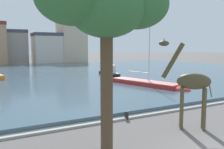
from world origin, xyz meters
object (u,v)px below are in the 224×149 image
object	(u,v)px
giraffe_statue	(191,83)
sailboat_red	(150,85)
shade_tree	(105,6)
mooring_bollard	(127,115)
sailboat_black	(108,73)

from	to	relation	value
giraffe_statue	sailboat_red	distance (m)	12.29
shade_tree	sailboat_red	bearing A→B (deg)	46.31
sailboat_red	mooring_bollard	xyz separation A→B (m)	(-7.66, -7.79, -0.16)
sailboat_red	sailboat_black	world-z (taller)	sailboat_black
shade_tree	mooring_bollard	size ratio (longest dim) A/B	14.31
shade_tree	mooring_bollard	bearing A→B (deg)	48.26
sailboat_red	shade_tree	size ratio (longest dim) A/B	1.32
giraffe_statue	shade_tree	bearing A→B (deg)	-173.82
giraffe_statue	sailboat_black	distance (m)	22.35
sailboat_red	mooring_bollard	distance (m)	10.93
giraffe_statue	sailboat_red	size ratio (longest dim) A/B	0.51
giraffe_statue	mooring_bollard	bearing A→B (deg)	125.19
giraffe_statue	sailboat_black	bearing A→B (deg)	74.06
sailboat_red	giraffe_statue	bearing A→B (deg)	-117.38
sailboat_red	shade_tree	xyz separation A→B (m)	(-10.82, -11.33, 5.48)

